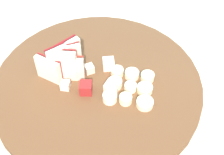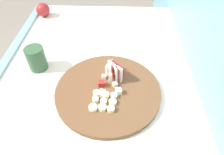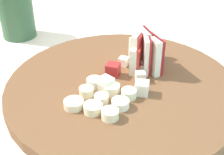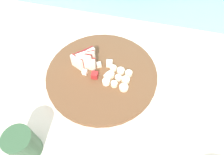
{
  "view_description": "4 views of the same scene",
  "coord_description": "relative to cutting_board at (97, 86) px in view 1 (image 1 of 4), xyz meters",
  "views": [
    {
      "loc": [
        0.07,
        -0.3,
        1.39
      ],
      "look_at": [
        0.05,
        0.04,
        0.99
      ],
      "focal_mm": 50.56,
      "sensor_mm": 36.0,
      "label": 1
    },
    {
      "loc": [
        0.5,
        0.1,
        1.49
      ],
      "look_at": [
        -0.02,
        0.08,
        0.96
      ],
      "focal_mm": 32.11,
      "sensor_mm": 36.0,
      "label": 2
    },
    {
      "loc": [
        0.43,
        0.21,
        1.23
      ],
      "look_at": [
        0.03,
        0.06,
        0.96
      ],
      "focal_mm": 50.93,
      "sensor_mm": 36.0,
      "label": 3
    },
    {
      "loc": [
        0.15,
        -0.31,
        1.49
      ],
      "look_at": [
        0.06,
        0.03,
        0.98
      ],
      "focal_mm": 31.23,
      "sensor_mm": 36.0,
      "label": 4
    }
  ],
  "objects": [
    {
      "name": "apple_wedge_fan",
      "position": [
        -0.06,
        0.02,
        0.04
      ],
      "size": [
        0.09,
        0.07,
        0.07
      ],
      "color": "#A32323",
      "rests_on": "cutting_board"
    },
    {
      "name": "apple_dice_pile",
      "position": [
        -0.01,
        0.0,
        0.02
      ],
      "size": [
        0.11,
        0.09,
        0.02
      ],
      "color": "#A32323",
      "rests_on": "cutting_board"
    },
    {
      "name": "banana_slice_rows",
      "position": [
        0.06,
        -0.01,
        0.02
      ],
      "size": [
        0.09,
        0.09,
        0.01
      ],
      "color": "white",
      "rests_on": "cutting_board"
    },
    {
      "name": "tile_backsplash",
      "position": [
        -0.02,
        0.35,
        -0.24
      ],
      "size": [
        2.4,
        0.04,
        1.39
      ],
      "primitive_type": "cube",
      "color": "#6BADC6",
      "rests_on": "ground"
    },
    {
      "name": "cutting_board",
      "position": [
        0.0,
        0.0,
        0.0
      ],
      "size": [
        0.38,
        0.38,
        0.02
      ],
      "primitive_type": "cylinder",
      "color": "brown",
      "rests_on": "tiled_countertop"
    }
  ]
}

